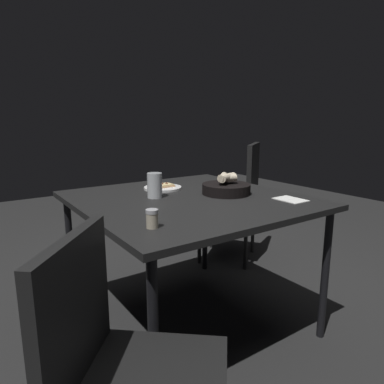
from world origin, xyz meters
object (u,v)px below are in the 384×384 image
object	(u,v)px
bread_basket	(226,188)
pepper_shaker	(152,220)
dining_table	(189,207)
beer_glass	(155,187)
chair_near	(119,362)
chair_far	(239,196)
pizza_plate	(163,187)

from	to	relation	value
bread_basket	pepper_shaker	xyz separation A→B (m)	(0.32, -0.65, -0.00)
bread_basket	pepper_shaker	bearing A→B (deg)	-63.82
dining_table	beer_glass	distance (m)	0.22
chair_near	bread_basket	bearing A→B (deg)	125.25
chair_far	pizza_plate	bearing A→B (deg)	-73.56
pepper_shaker	chair_near	distance (m)	0.54
bread_basket	chair_near	world-z (taller)	same
dining_table	pepper_shaker	distance (m)	0.56
chair_near	dining_table	bearing A→B (deg)	134.94
dining_table	pepper_shaker	world-z (taller)	pepper_shaker
bread_basket	beer_glass	distance (m)	0.41
dining_table	pizza_plate	xyz separation A→B (m)	(-0.28, 0.00, 0.06)
bread_basket	pizza_plate	bearing A→B (deg)	-145.82
beer_glass	pepper_shaker	bearing A→B (deg)	-29.67
dining_table	chair_far	bearing A→B (deg)	121.84
bread_basket	chair_far	distance (m)	0.89
pizza_plate	chair_far	xyz separation A→B (m)	(-0.25, 0.86, -0.21)
beer_glass	chair_far	size ratio (longest dim) A/B	0.14
bread_basket	pepper_shaker	world-z (taller)	bread_basket
chair_near	chair_far	distance (m)	2.02
dining_table	bread_basket	bearing A→B (deg)	78.29
dining_table	beer_glass	xyz separation A→B (m)	(-0.10, -0.15, 0.11)
beer_glass	pizza_plate	bearing A→B (deg)	138.93
bread_basket	chair_far	xyz separation A→B (m)	(-0.58, 0.63, -0.23)
pizza_plate	bread_basket	distance (m)	0.40
dining_table	pizza_plate	bearing A→B (deg)	179.07
dining_table	chair_near	xyz separation A→B (m)	(0.72, -0.72, -0.19)
pepper_shaker	chair_far	bearing A→B (deg)	125.12
beer_glass	pepper_shaker	size ratio (longest dim) A/B	1.81
pizza_plate	bread_basket	bearing A→B (deg)	34.18
dining_table	pepper_shaker	size ratio (longest dim) A/B	15.76
pizza_plate	beer_glass	size ratio (longest dim) A/B	1.69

